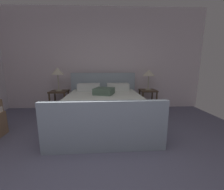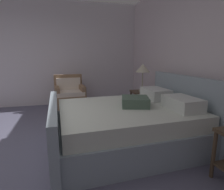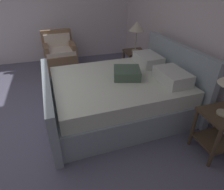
{
  "view_description": "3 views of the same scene",
  "coord_description": "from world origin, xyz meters",
  "px_view_note": "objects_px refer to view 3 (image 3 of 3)",
  "views": [
    {
      "loc": [
        0.11,
        -0.96,
        1.19
      ],
      "look_at": [
        0.21,
        1.62,
        0.69
      ],
      "focal_mm": 22.22,
      "sensor_mm": 36.0,
      "label": 1
    },
    {
      "loc": [
        2.6,
        1.04,
        1.37
      ],
      "look_at": [
        0.28,
        1.66,
        0.86
      ],
      "focal_mm": 29.51,
      "sensor_mm": 36.0,
      "label": 2
    },
    {
      "loc": [
        2.6,
        1.06,
        1.93
      ],
      "look_at": [
        0.48,
        1.71,
        0.61
      ],
      "focal_mm": 30.92,
      "sensor_mm": 36.0,
      "label": 3
    }
  ],
  "objects_px": {
    "table_lamp_left": "(137,27)",
    "armchair": "(60,55)",
    "bed": "(120,93)",
    "nightstand_left": "(135,60)",
    "nightstand_right": "(219,127)"
  },
  "relations": [
    {
      "from": "bed",
      "to": "armchair",
      "type": "xyz_separation_m",
      "value": [
        -2.18,
        -0.81,
        0.01
      ]
    },
    {
      "from": "nightstand_left",
      "to": "table_lamp_left",
      "type": "distance_m",
      "value": 0.7
    },
    {
      "from": "nightstand_right",
      "to": "table_lamp_left",
      "type": "distance_m",
      "value": 2.53
    },
    {
      "from": "bed",
      "to": "nightstand_left",
      "type": "height_order",
      "value": "bed"
    },
    {
      "from": "nightstand_right",
      "to": "table_lamp_left",
      "type": "bearing_deg",
      "value": -178.17
    },
    {
      "from": "nightstand_right",
      "to": "table_lamp_left",
      "type": "height_order",
      "value": "table_lamp_left"
    },
    {
      "from": "bed",
      "to": "armchair",
      "type": "bearing_deg",
      "value": -159.75
    },
    {
      "from": "nightstand_right",
      "to": "nightstand_left",
      "type": "bearing_deg",
      "value": -178.17
    },
    {
      "from": "armchair",
      "to": "nightstand_left",
      "type": "bearing_deg",
      "value": 58.31
    },
    {
      "from": "nightstand_left",
      "to": "armchair",
      "type": "height_order",
      "value": "armchair"
    },
    {
      "from": "table_lamp_left",
      "to": "armchair",
      "type": "height_order",
      "value": "table_lamp_left"
    },
    {
      "from": "nightstand_left",
      "to": "armchair",
      "type": "distance_m",
      "value": 1.85
    },
    {
      "from": "bed",
      "to": "armchair",
      "type": "distance_m",
      "value": 2.33
    },
    {
      "from": "nightstand_right",
      "to": "nightstand_left",
      "type": "xyz_separation_m",
      "value": [
        -2.43,
        -0.08,
        0.0
      ]
    },
    {
      "from": "table_lamp_left",
      "to": "armchair",
      "type": "relative_size",
      "value": 0.68
    }
  ]
}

